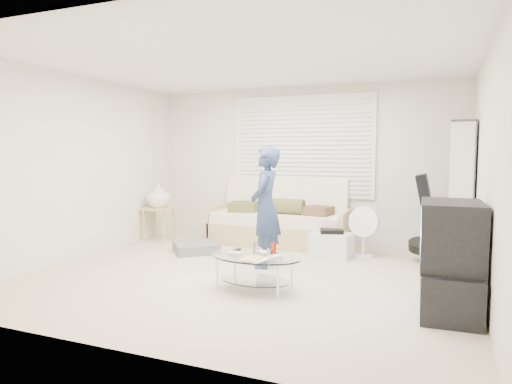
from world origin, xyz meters
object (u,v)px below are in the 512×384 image
at_px(bookshelf, 460,193).
at_px(coffee_table, 255,262).
at_px(tv_unit, 450,259).
at_px(futon_sofa, 280,222).

xyz_separation_m(bookshelf, coffee_table, (-2.02, -2.13, -0.63)).
relative_size(bookshelf, tv_unit, 1.82).
bearing_deg(futon_sofa, bookshelf, -5.52).
distance_m(futon_sofa, tv_unit, 3.38).
xyz_separation_m(futon_sofa, bookshelf, (2.58, -0.25, 0.58)).
bearing_deg(futon_sofa, coffee_table, -76.76).
relative_size(tv_unit, coffee_table, 0.99).
height_order(bookshelf, tv_unit, bookshelf).
relative_size(futon_sofa, coffee_table, 2.13).
relative_size(futon_sofa, tv_unit, 2.15).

